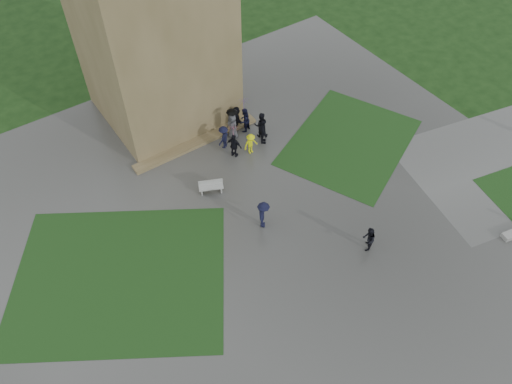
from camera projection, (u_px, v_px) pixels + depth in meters
ground at (293, 254)px, 27.38m from camera, size 120.00×120.00×0.00m
plaza at (272, 230)px, 28.46m from camera, size 34.00×34.00×0.02m
lawn_inset_left at (120, 277)px, 26.37m from camera, size 14.10×13.46×0.01m
lawn_inset_right at (349, 142)px, 33.25m from camera, size 11.12×10.15×0.01m
tower_plinth at (197, 143)px, 33.05m from camera, size 9.00×0.80×0.22m
bench at (211, 187)px, 30.03m from camera, size 1.53×1.03×0.85m
visitor_cluster at (242, 127)px, 32.57m from camera, size 3.76×3.73×2.61m
pedestrian_mid at (263, 215)px, 27.95m from camera, size 1.24×1.35×1.89m
pedestrian_near at (369, 239)px, 26.98m from camera, size 0.91×0.87×1.65m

